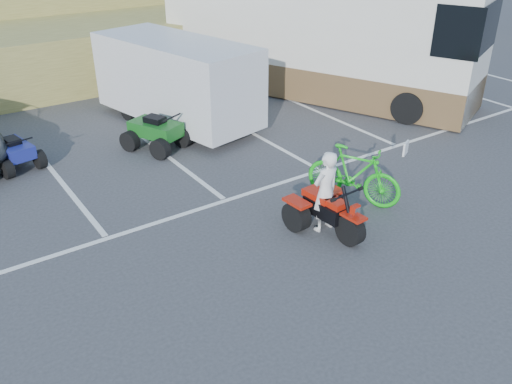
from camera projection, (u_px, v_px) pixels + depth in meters
ground at (293, 252)px, 10.09m from camera, size 100.00×100.00×0.00m
parking_stripes at (220, 164)px, 13.49m from camera, size 28.00×5.16×0.01m
grass_embankment at (46, 32)px, 20.71m from camera, size 40.00×8.50×3.10m
red_trike_atv at (328, 231)px, 10.72m from camera, size 1.31×1.69×1.05m
rider at (325, 192)px, 10.44m from camera, size 0.63×0.44×1.66m
green_dirt_bike at (354, 175)px, 11.56m from camera, size 1.46×2.15×1.26m
cargo_trailer at (177, 79)px, 15.47m from camera, size 3.12×5.52×2.43m
rv_motorhome at (316, 44)px, 17.97m from camera, size 6.69×10.78×3.81m
quad_atv_blue at (18, 167)px, 13.35m from camera, size 1.22×1.49×0.87m
quad_atv_green at (157, 149)px, 14.38m from camera, size 1.68×1.88×1.00m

